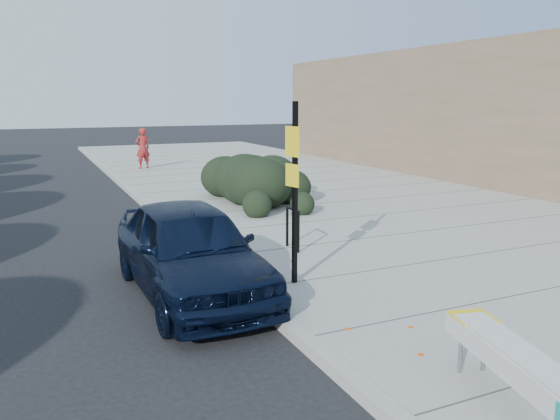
{
  "coord_description": "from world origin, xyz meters",
  "views": [
    {
      "loc": [
        -3.04,
        -7.77,
        3.12
      ],
      "look_at": [
        1.37,
        1.81,
        1.0
      ],
      "focal_mm": 35.0,
      "sensor_mm": 36.0,
      "label": 1
    }
  ],
  "objects_px": {
    "bench": "(518,363)",
    "sedan_navy": "(190,249)",
    "bike_rack": "(293,225)",
    "pedestrian": "(143,148)",
    "sign_post": "(294,184)"
  },
  "relations": [
    {
      "from": "bike_rack",
      "to": "pedestrian",
      "type": "relative_size",
      "value": 0.48
    },
    {
      "from": "pedestrian",
      "to": "bench",
      "type": "bearing_deg",
      "value": 76.56
    },
    {
      "from": "bench",
      "to": "bike_rack",
      "type": "relative_size",
      "value": 2.51
    },
    {
      "from": "sign_post",
      "to": "sedan_navy",
      "type": "xyz_separation_m",
      "value": [
        -1.58,
        0.58,
        -1.05
      ]
    },
    {
      "from": "sign_post",
      "to": "sedan_navy",
      "type": "bearing_deg",
      "value": 147.22
    },
    {
      "from": "bike_rack",
      "to": "sedan_navy",
      "type": "distance_m",
      "value": 2.79
    },
    {
      "from": "bike_rack",
      "to": "pedestrian",
      "type": "bearing_deg",
      "value": 91.72
    },
    {
      "from": "sign_post",
      "to": "pedestrian",
      "type": "height_order",
      "value": "sign_post"
    },
    {
      "from": "bench",
      "to": "sedan_navy",
      "type": "relative_size",
      "value": 0.48
    },
    {
      "from": "bike_rack",
      "to": "pedestrian",
      "type": "distance_m",
      "value": 14.85
    },
    {
      "from": "bike_rack",
      "to": "sign_post",
      "type": "distance_m",
      "value": 2.36
    },
    {
      "from": "bike_rack",
      "to": "bench",
      "type": "bearing_deg",
      "value": -94.55
    },
    {
      "from": "pedestrian",
      "to": "bike_rack",
      "type": "bearing_deg",
      "value": 78.41
    },
    {
      "from": "sedan_navy",
      "to": "bench",
      "type": "bearing_deg",
      "value": -70.72
    },
    {
      "from": "sign_post",
      "to": "sedan_navy",
      "type": "height_order",
      "value": "sign_post"
    }
  ]
}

